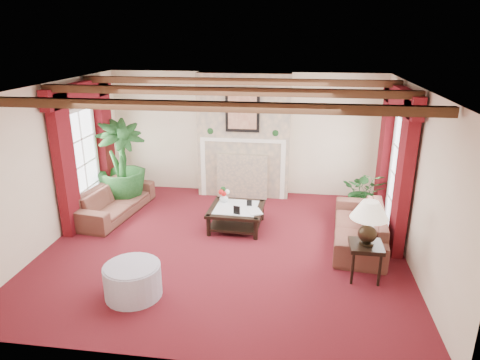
# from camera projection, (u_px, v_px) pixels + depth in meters

# --- Properties ---
(floor) EXTENTS (6.00, 6.00, 0.00)m
(floor) POSITION_uv_depth(u_px,v_px,m) (225.00, 246.00, 7.38)
(floor) COLOR #430C15
(floor) RESTS_ON ground
(ceiling) EXTENTS (6.00, 6.00, 0.00)m
(ceiling) POSITION_uv_depth(u_px,v_px,m) (222.00, 87.00, 6.50)
(ceiling) COLOR white
(ceiling) RESTS_ON floor
(back_wall) EXTENTS (6.00, 0.02, 2.70)m
(back_wall) POSITION_uv_depth(u_px,v_px,m) (245.00, 134.00, 9.51)
(back_wall) COLOR beige
(back_wall) RESTS_ON ground
(left_wall) EXTENTS (0.02, 5.50, 2.70)m
(left_wall) POSITION_uv_depth(u_px,v_px,m) (51.00, 164.00, 7.32)
(left_wall) COLOR beige
(left_wall) RESTS_ON ground
(right_wall) EXTENTS (0.02, 5.50, 2.70)m
(right_wall) POSITION_uv_depth(u_px,v_px,m) (416.00, 180.00, 6.55)
(right_wall) COLOR beige
(right_wall) RESTS_ON ground
(ceiling_beams) EXTENTS (6.00, 3.00, 0.12)m
(ceiling_beams) POSITION_uv_depth(u_px,v_px,m) (223.00, 91.00, 6.51)
(ceiling_beams) COLOR #351D11
(ceiling_beams) RESTS_ON ceiling
(fireplace) EXTENTS (2.00, 0.52, 2.70)m
(fireplace) POSITION_uv_depth(u_px,v_px,m) (244.00, 73.00, 8.88)
(fireplace) COLOR tan
(fireplace) RESTS_ON ground
(french_door_left) EXTENTS (0.10, 1.10, 2.16)m
(french_door_left) POSITION_uv_depth(u_px,v_px,m) (76.00, 109.00, 8.00)
(french_door_left) COLOR white
(french_door_left) RESTS_ON ground
(french_door_right) EXTENTS (0.10, 1.10, 2.16)m
(french_door_right) POSITION_uv_depth(u_px,v_px,m) (406.00, 117.00, 7.23)
(french_door_right) COLOR white
(french_door_right) RESTS_ON ground
(curtains_left) EXTENTS (0.20, 2.40, 2.55)m
(curtains_left) POSITION_uv_depth(u_px,v_px,m) (79.00, 86.00, 7.85)
(curtains_left) COLOR #4A0910
(curtains_left) RESTS_ON ground
(curtains_right) EXTENTS (0.20, 2.40, 2.55)m
(curtains_right) POSITION_uv_depth(u_px,v_px,m) (402.00, 92.00, 7.11)
(curtains_right) COLOR #4A0910
(curtains_right) RESTS_ON ground
(sofa_left) EXTENTS (2.19, 1.12, 0.79)m
(sofa_left) POSITION_uv_depth(u_px,v_px,m) (114.00, 196.00, 8.55)
(sofa_left) COLOR #380F18
(sofa_left) RESTS_ON ground
(sofa_right) EXTENTS (2.22, 1.00, 0.82)m
(sofa_right) POSITION_uv_depth(u_px,v_px,m) (360.00, 220.00, 7.39)
(sofa_right) COLOR #380F18
(sofa_right) RESTS_ON ground
(potted_palm) EXTENTS (2.79, 2.80, 1.01)m
(potted_palm) POSITION_uv_depth(u_px,v_px,m) (123.00, 182.00, 9.04)
(potted_palm) COLOR black
(potted_palm) RESTS_ON ground
(small_plant) EXTENTS (1.16, 1.22, 0.73)m
(small_plant) POSITION_uv_depth(u_px,v_px,m) (364.00, 197.00, 8.56)
(small_plant) COLOR black
(small_plant) RESTS_ON ground
(coffee_table) EXTENTS (1.02, 1.02, 0.40)m
(coffee_table) POSITION_uv_depth(u_px,v_px,m) (236.00, 217.00, 8.02)
(coffee_table) COLOR black
(coffee_table) RESTS_ON ground
(side_table) EXTENTS (0.52, 0.52, 0.56)m
(side_table) POSITION_uv_depth(u_px,v_px,m) (364.00, 261.00, 6.34)
(side_table) COLOR black
(side_table) RESTS_ON ground
(ottoman) EXTENTS (0.79, 0.79, 0.46)m
(ottoman) POSITION_uv_depth(u_px,v_px,m) (133.00, 281.00, 5.93)
(ottoman) COLOR #9890A3
(ottoman) RESTS_ON ground
(table_lamp) EXTENTS (0.54, 0.54, 0.69)m
(table_lamp) POSITION_uv_depth(u_px,v_px,m) (369.00, 223.00, 6.13)
(table_lamp) COLOR black
(table_lamp) RESTS_ON side_table
(flower_vase) EXTENTS (0.30, 0.30, 0.17)m
(flower_vase) POSITION_uv_depth(u_px,v_px,m) (224.00, 198.00, 8.20)
(flower_vase) COLOR silver
(flower_vase) RESTS_ON coffee_table
(book) EXTENTS (0.25, 0.19, 0.32)m
(book) POSITION_uv_depth(u_px,v_px,m) (249.00, 205.00, 7.66)
(book) COLOR black
(book) RESTS_ON coffee_table
(photo_frame_a) EXTENTS (0.12, 0.05, 0.17)m
(photo_frame_a) POSITION_uv_depth(u_px,v_px,m) (237.00, 210.00, 7.62)
(photo_frame_a) COLOR black
(photo_frame_a) RESTS_ON coffee_table
(photo_frame_b) EXTENTS (0.10, 0.02, 0.13)m
(photo_frame_b) POSITION_uv_depth(u_px,v_px,m) (249.00, 203.00, 7.99)
(photo_frame_b) COLOR black
(photo_frame_b) RESTS_ON coffee_table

